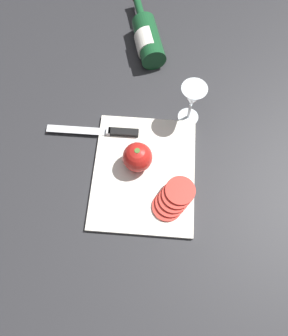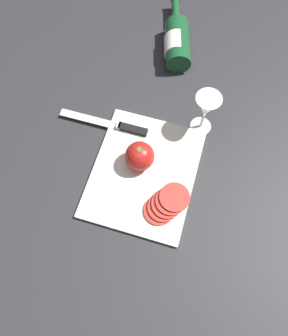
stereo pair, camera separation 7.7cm
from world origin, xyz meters
name	(u,v)px [view 1 (the left image)]	position (x,y,z in m)	size (l,w,h in m)	color
ground_plane	(136,180)	(0.00, 0.00, 0.00)	(3.00, 3.00, 0.00)	#28282B
cutting_board	(144,173)	(0.02, -0.02, 0.01)	(0.37, 0.30, 0.01)	silver
wine_bottle	(148,39)	(0.51, 0.00, 0.04)	(0.32, 0.14, 0.09)	#194C28
wine_glass	(192,98)	(0.23, -0.15, 0.10)	(0.08, 0.08, 0.15)	silver
whole_tomato	(138,157)	(0.05, 0.00, 0.06)	(0.09, 0.09, 0.09)	red
knife	(112,132)	(0.15, 0.09, 0.02)	(0.03, 0.29, 0.01)	silver
tomato_slice_stack_near	(174,199)	(-0.06, -0.11, 0.03)	(0.13, 0.12, 0.03)	red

